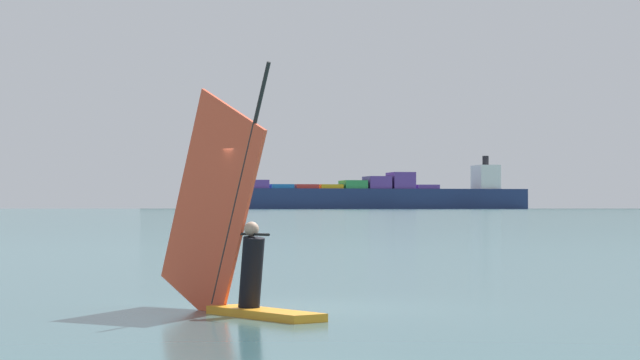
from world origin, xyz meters
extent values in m
plane|color=#386066|center=(0.00, 0.00, 0.00)|extent=(4000.00, 4000.00, 0.00)
cube|color=orange|center=(-0.55, -1.87, 0.06)|extent=(1.86, 2.17, 0.12)
cylinder|color=black|center=(-0.95, -1.35, 1.92)|extent=(1.01, 1.28, 3.62)
cube|color=#E54C2D|center=(-1.45, -0.70, 1.61)|extent=(1.87, 2.40, 3.71)
cylinder|color=black|center=(-1.07, -1.20, 1.21)|extent=(1.18, 1.52, 0.04)
cylinder|color=black|center=(-0.77, -1.59, 0.64)|extent=(0.53, 0.56, 1.08)
sphere|color=tan|center=(-0.77, -1.59, 1.29)|extent=(0.22, 0.22, 0.22)
cube|color=navy|center=(20.15, 805.08, 6.33)|extent=(199.88, 67.23, 12.66)
cube|color=silver|center=(94.06, 821.37, 20.30)|extent=(17.37, 23.88, 15.27)
cylinder|color=black|center=(94.06, 821.37, 30.94)|extent=(4.00, 4.00, 6.00)
cube|color=#59388C|center=(54.35, 812.62, 13.96)|extent=(18.40, 24.90, 2.60)
cube|color=#59388C|center=(39.27, 809.29, 17.86)|extent=(18.40, 24.90, 10.40)
cube|color=#59388C|center=(24.20, 805.97, 16.56)|extent=(18.40, 24.90, 7.80)
cube|color=#2D8C47|center=(9.13, 802.65, 15.26)|extent=(18.40, 24.90, 5.20)
cube|color=gold|center=(-5.95, 799.32, 13.96)|extent=(18.40, 24.90, 2.60)
cube|color=red|center=(-21.02, 796.00, 13.96)|extent=(18.40, 24.90, 2.60)
cube|color=#1E66AD|center=(-36.10, 792.68, 13.96)|extent=(18.40, 24.90, 2.60)
cube|color=#59388C|center=(-51.17, 789.35, 15.26)|extent=(18.40, 24.90, 5.20)
cube|color=#4C564C|center=(130.94, 1517.34, 17.33)|extent=(676.74, 419.48, 34.66)
camera|label=1|loc=(0.53, -21.04, 1.62)|focal=74.02mm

